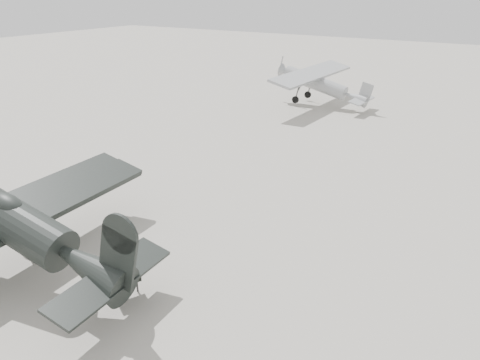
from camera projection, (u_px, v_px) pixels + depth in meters
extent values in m
plane|color=#A9A296|center=(183.00, 241.00, 19.02)|extent=(160.00, 160.00, 0.00)
cylinder|color=black|center=(13.00, 223.00, 15.69)|extent=(4.74, 1.77, 1.48)
cone|color=black|center=(89.00, 247.00, 14.15)|extent=(2.83, 1.55, 1.37)
ellipsoid|color=black|center=(5.00, 204.00, 15.53)|extent=(1.21, 0.79, 0.49)
cube|color=black|center=(0.00, 227.00, 16.16)|extent=(3.03, 12.80, 0.23)
cube|color=black|center=(110.00, 252.00, 13.76)|extent=(1.44, 4.50, 0.11)
cube|color=black|center=(111.00, 226.00, 13.34)|extent=(1.27, 0.19, 1.90)
cylinder|color=black|center=(33.00, 242.00, 18.06)|extent=(0.73, 0.21, 0.72)
cylinder|color=#333333|center=(30.00, 226.00, 17.79)|extent=(0.12, 0.12, 1.48)
cylinder|color=black|center=(119.00, 269.00, 13.84)|extent=(0.24, 0.10, 0.23)
cylinder|color=#9A9C9E|center=(315.00, 83.00, 39.82)|extent=(5.65, 1.38, 1.19)
cone|color=#9A9C9E|center=(358.00, 88.00, 37.88)|extent=(1.98, 1.14, 1.08)
cone|color=#9A9C9E|center=(283.00, 79.00, 41.43)|extent=(0.69, 1.14, 1.12)
cube|color=#9A9C9E|center=(279.00, 78.00, 41.65)|extent=(0.06, 0.15, 2.38)
cube|color=#9A9C9E|center=(311.00, 74.00, 39.79)|extent=(2.45, 11.94, 0.19)
cube|color=#9A9C9E|center=(364.00, 88.00, 37.58)|extent=(1.10, 3.70, 0.09)
cube|color=#9A9C9E|center=(366.00, 79.00, 37.26)|extent=(0.97, 0.12, 1.40)
cylinder|color=black|center=(299.00, 103.00, 39.99)|extent=(0.61, 0.17, 0.60)
cylinder|color=black|center=(311.00, 98.00, 41.81)|extent=(0.61, 0.17, 0.60)
cylinder|color=#333333|center=(299.00, 96.00, 39.75)|extent=(0.10, 0.10, 1.30)
cylinder|color=#333333|center=(311.00, 91.00, 41.57)|extent=(0.10, 0.10, 1.30)
cylinder|color=black|center=(366.00, 93.00, 37.62)|extent=(0.20, 0.08, 0.19)
cylinder|color=#333333|center=(117.00, 280.00, 15.31)|extent=(0.09, 0.09, 1.40)
cylinder|color=#333333|center=(136.00, 274.00, 15.64)|extent=(0.09, 0.09, 1.40)
cube|color=black|center=(126.00, 273.00, 15.41)|extent=(0.46, 0.91, 0.97)
cube|color=beige|center=(126.00, 271.00, 15.42)|extent=(0.33, 0.69, 0.19)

